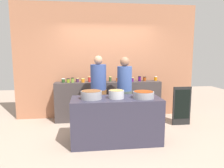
% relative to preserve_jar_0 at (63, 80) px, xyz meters
% --- Properties ---
extents(ground, '(12.00, 12.00, 0.00)m').
position_rel_preserve_jar_0_xyz_m(ground, '(1.13, -1.12, -1.05)').
color(ground, tan).
extents(storefront_wall, '(4.80, 0.12, 3.00)m').
position_rel_preserve_jar_0_xyz_m(storefront_wall, '(1.13, 0.33, 0.45)').
color(storefront_wall, '#A66A4B').
rests_on(storefront_wall, ground).
extents(display_shelf, '(2.70, 0.36, 1.00)m').
position_rel_preserve_jar_0_xyz_m(display_shelf, '(1.13, -0.02, -0.55)').
color(display_shelf, '#3C3434').
rests_on(display_shelf, ground).
extents(prep_table, '(1.70, 0.70, 0.87)m').
position_rel_preserve_jar_0_xyz_m(prep_table, '(1.13, -1.42, -0.61)').
color(prep_table, '#2F2C3D').
rests_on(prep_table, ground).
extents(preserve_jar_0, '(0.09, 0.09, 0.10)m').
position_rel_preserve_jar_0_xyz_m(preserve_jar_0, '(0.00, 0.00, 0.00)').
color(preserve_jar_0, '#27471E').
rests_on(preserve_jar_0, display_shelf).
extents(preserve_jar_1, '(0.08, 0.08, 0.10)m').
position_rel_preserve_jar_0_xyz_m(preserve_jar_1, '(0.12, -0.04, 0.00)').
color(preserve_jar_1, olive).
rests_on(preserve_jar_1, display_shelf).
extents(preserve_jar_2, '(0.08, 0.08, 0.12)m').
position_rel_preserve_jar_0_xyz_m(preserve_jar_2, '(0.23, -0.05, 0.01)').
color(preserve_jar_2, olive).
rests_on(preserve_jar_2, display_shelf).
extents(preserve_jar_3, '(0.07, 0.07, 0.10)m').
position_rel_preserve_jar_0_xyz_m(preserve_jar_3, '(0.35, 0.01, 0.00)').
color(preserve_jar_3, '#422645').
rests_on(preserve_jar_3, display_shelf).
extents(preserve_jar_4, '(0.09, 0.09, 0.10)m').
position_rel_preserve_jar_0_xyz_m(preserve_jar_4, '(0.49, -0.06, 0.00)').
color(preserve_jar_4, orange).
rests_on(preserve_jar_4, display_shelf).
extents(preserve_jar_5, '(0.09, 0.09, 0.14)m').
position_rel_preserve_jar_0_xyz_m(preserve_jar_5, '(0.66, -0.00, 0.02)').
color(preserve_jar_5, '#B52723').
rests_on(preserve_jar_5, display_shelf).
extents(preserve_jar_6, '(0.09, 0.09, 0.10)m').
position_rel_preserve_jar_0_xyz_m(preserve_jar_6, '(0.75, 0.04, -0.00)').
color(preserve_jar_6, orange).
rests_on(preserve_jar_6, display_shelf).
extents(preserve_jar_7, '(0.09, 0.09, 0.11)m').
position_rel_preserve_jar_0_xyz_m(preserve_jar_7, '(0.86, -0.03, 0.00)').
color(preserve_jar_7, gold).
rests_on(preserve_jar_7, display_shelf).
extents(preserve_jar_8, '(0.07, 0.07, 0.13)m').
position_rel_preserve_jar_0_xyz_m(preserve_jar_8, '(1.18, 0.04, 0.01)').
color(preserve_jar_8, '#334926').
rests_on(preserve_jar_8, display_shelf).
extents(preserve_jar_9, '(0.08, 0.08, 0.12)m').
position_rel_preserve_jar_0_xyz_m(preserve_jar_9, '(1.37, -0.02, 0.01)').
color(preserve_jar_9, '#CC5D17').
rests_on(preserve_jar_9, display_shelf).
extents(preserve_jar_10, '(0.09, 0.09, 0.14)m').
position_rel_preserve_jar_0_xyz_m(preserve_jar_10, '(1.49, 0.04, 0.02)').
color(preserve_jar_10, '#4B2860').
rests_on(preserve_jar_10, display_shelf).
extents(preserve_jar_11, '(0.09, 0.09, 0.12)m').
position_rel_preserve_jar_0_xyz_m(preserve_jar_11, '(1.65, -0.08, 0.01)').
color(preserve_jar_11, olive).
rests_on(preserve_jar_11, display_shelf).
extents(preserve_jar_12, '(0.07, 0.07, 0.11)m').
position_rel_preserve_jar_0_xyz_m(preserve_jar_12, '(1.74, -0.07, 0.00)').
color(preserve_jar_12, '#50185C').
rests_on(preserve_jar_12, display_shelf).
extents(preserve_jar_13, '(0.08, 0.08, 0.13)m').
position_rel_preserve_jar_0_xyz_m(preserve_jar_13, '(1.95, -0.02, 0.02)').
color(preserve_jar_13, '#421059').
rests_on(preserve_jar_13, display_shelf).
extents(preserve_jar_14, '(0.08, 0.08, 0.11)m').
position_rel_preserve_jar_0_xyz_m(preserve_jar_14, '(2.08, 0.01, 0.01)').
color(preserve_jar_14, '#923B12').
rests_on(preserve_jar_14, display_shelf).
extents(preserve_jar_15, '(0.08, 0.08, 0.12)m').
position_rel_preserve_jar_0_xyz_m(preserve_jar_15, '(2.40, 0.04, 0.01)').
color(preserve_jar_15, '#CA6F0B').
rests_on(preserve_jar_15, display_shelf).
extents(cooking_pot_left, '(0.39, 0.39, 0.15)m').
position_rel_preserve_jar_0_xyz_m(cooking_pot_left, '(0.66, -1.43, -0.10)').
color(cooking_pot_left, gray).
rests_on(cooking_pot_left, prep_table).
extents(cooking_pot_center, '(0.29, 0.29, 0.16)m').
position_rel_preserve_jar_0_xyz_m(cooking_pot_center, '(1.13, -1.43, -0.10)').
color(cooking_pot_center, '#B7B7BC').
rests_on(cooking_pot_center, prep_table).
extents(cooking_pot_right, '(0.40, 0.40, 0.13)m').
position_rel_preserve_jar_0_xyz_m(cooking_pot_right, '(1.64, -1.49, -0.11)').
color(cooking_pot_right, gray).
rests_on(cooking_pot_right, prep_table).
extents(cook_with_tongs, '(0.36, 0.36, 1.67)m').
position_rel_preserve_jar_0_xyz_m(cook_with_tongs, '(0.84, -0.67, -0.29)').
color(cook_with_tongs, brown).
rests_on(cook_with_tongs, ground).
extents(cook_in_cap, '(0.34, 0.34, 1.64)m').
position_rel_preserve_jar_0_xyz_m(cook_in_cap, '(1.42, -0.70, -0.30)').
color(cook_in_cap, '#48544E').
rests_on(cook_in_cap, ground).
extents(chalkboard_sign, '(0.44, 0.04, 0.93)m').
position_rel_preserve_jar_0_xyz_m(chalkboard_sign, '(2.83, -0.64, -0.58)').
color(chalkboard_sign, black).
rests_on(chalkboard_sign, ground).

